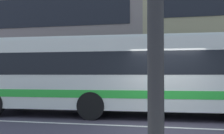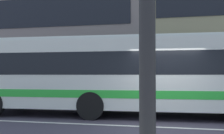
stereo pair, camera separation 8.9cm
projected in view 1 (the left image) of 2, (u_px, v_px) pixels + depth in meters
The scene contains 4 objects.
ground_plane at pixel (167, 127), 8.36m from camera, with size 160.00×160.00×0.00m, color #3C3744.
lane_centre_line at pixel (167, 127), 8.36m from camera, with size 60.00×0.16×0.01m, color silver.
apartment_block_left at pixel (37, 37), 25.10m from camera, with size 20.46×11.23×10.25m.
transit_bus at pixel (115, 73), 10.87m from camera, with size 11.25×3.11×3.05m.
Camera 1 is at (0.12, -8.57, 1.61)m, focal length 43.93 mm.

